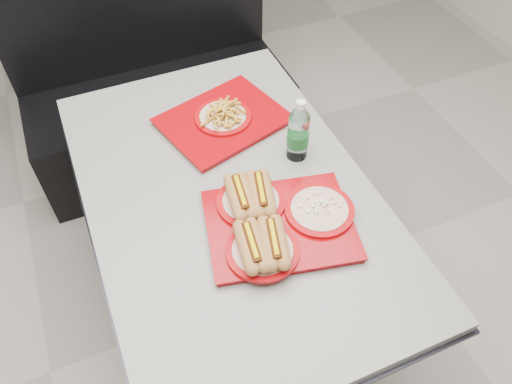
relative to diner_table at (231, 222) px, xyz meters
name	(u,v)px	position (x,y,z in m)	size (l,w,h in m)	color
ground	(236,302)	(0.00, 0.00, -0.58)	(6.00, 6.00, 0.00)	#A19B90
diner_table	(231,222)	(0.00, 0.00, 0.00)	(0.92, 1.42, 0.75)	black
booth_bench	(155,87)	(0.00, 1.09, -0.18)	(1.30, 0.57, 1.35)	black
tray_near	(274,221)	(0.07, -0.19, 0.20)	(0.51, 0.44, 0.10)	#8A0308
tray_far	(223,118)	(0.10, 0.32, 0.19)	(0.50, 0.44, 0.08)	#8A0308
water_bottle	(298,133)	(0.28, 0.06, 0.27)	(0.07, 0.07, 0.24)	silver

